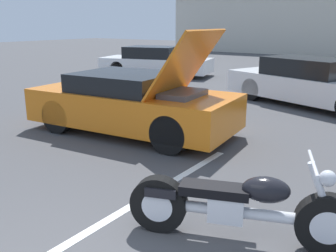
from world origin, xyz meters
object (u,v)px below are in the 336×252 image
parked_car_left_row (155,62)px  motorcycle (238,207)px  show_car_hood_open (133,103)px  parked_car_mid_left_row (312,83)px

parked_car_left_row → motorcycle: bearing=-64.1°
motorcycle → parked_car_left_row: bearing=110.2°
motorcycle → show_car_hood_open: size_ratio=0.51×
motorcycle → parked_car_mid_left_row: (-1.18, 7.29, 0.23)m
parked_car_left_row → parked_car_mid_left_row: 7.64m
show_car_hood_open → parked_car_left_row: show_car_hood_open is taller
show_car_hood_open → parked_car_mid_left_row: bearing=59.4°
motorcycle → parked_car_mid_left_row: bearing=78.8°
motorcycle → parked_car_left_row: (-8.39, 9.81, 0.20)m
show_car_hood_open → parked_car_left_row: (-4.93, 7.35, -0.04)m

